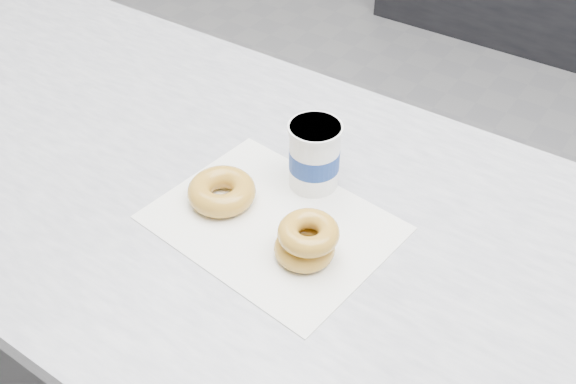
% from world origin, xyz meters
% --- Properties ---
extents(ground, '(5.00, 5.00, 0.00)m').
position_xyz_m(ground, '(0.00, 0.00, 0.00)').
color(ground, gray).
rests_on(ground, ground).
extents(wax_paper, '(0.37, 0.30, 0.00)m').
position_xyz_m(wax_paper, '(-0.17, -0.62, 0.90)').
color(wax_paper, white).
rests_on(wax_paper, counter).
extents(donut_single, '(0.13, 0.13, 0.04)m').
position_xyz_m(donut_single, '(-0.26, -0.63, 0.92)').
color(donut_single, '#B88932').
rests_on(donut_single, wax_paper).
extents(donut_stack, '(0.09, 0.09, 0.06)m').
position_xyz_m(donut_stack, '(-0.09, -0.65, 0.93)').
color(donut_stack, '#B88932').
rests_on(donut_stack, wax_paper).
extents(coffee_cup, '(0.10, 0.10, 0.11)m').
position_xyz_m(coffee_cup, '(-0.16, -0.51, 0.96)').
color(coffee_cup, white).
rests_on(coffee_cup, counter).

